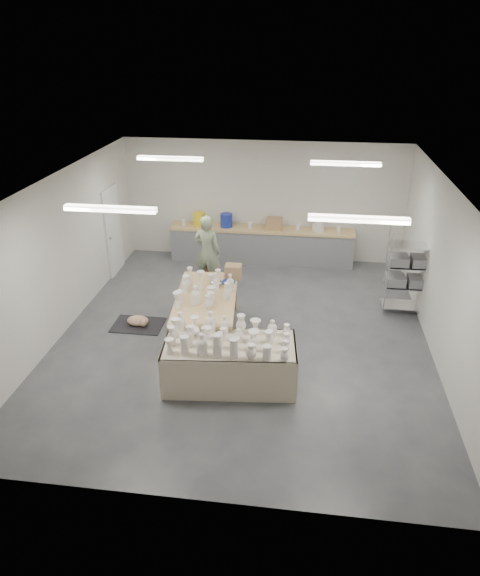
# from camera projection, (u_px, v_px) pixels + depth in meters

# --- Properties ---
(room) EXTENTS (8.00, 8.02, 3.00)m
(room) POSITION_uv_depth(u_px,v_px,m) (238.00, 234.00, 9.16)
(room) COLOR #424449
(room) RESTS_ON ground
(back_counter) EXTENTS (4.60, 0.60, 1.24)m
(back_counter) POSITION_uv_depth(u_px,v_px,m) (261.00, 244.00, 13.04)
(back_counter) COLOR tan
(back_counter) RESTS_ON ground
(wire_shelf) EXTENTS (0.88, 0.48, 1.80)m
(wire_shelf) POSITION_uv_depth(u_px,v_px,m) (408.00, 272.00, 10.44)
(wire_shelf) COLOR silver
(wire_shelf) RESTS_ON ground
(drying_table) EXTENTS (2.25, 1.22, 1.13)m
(drying_table) POSITION_uv_depth(u_px,v_px,m) (229.00, 361.00, 8.43)
(drying_table) COLOR olive
(drying_table) RESTS_ON ground
(work_table) EXTENTS (1.32, 2.32, 1.21)m
(work_table) POSITION_uv_depth(u_px,v_px,m) (208.00, 294.00, 9.70)
(work_table) COLOR tan
(work_table) RESTS_ON ground
(rug) EXTENTS (1.00, 0.70, 0.02)m
(rug) POSITION_uv_depth(u_px,v_px,m) (138.00, 325.00, 10.31)
(rug) COLOR black
(rug) RESTS_ON ground
(cat) EXTENTS (0.51, 0.42, 0.19)m
(cat) POSITION_uv_depth(u_px,v_px,m) (139.00, 321.00, 10.25)
(cat) COLOR white
(cat) RESTS_ON rug
(potter) EXTENTS (0.69, 0.51, 1.72)m
(potter) POSITION_uv_depth(u_px,v_px,m) (207.00, 252.00, 11.56)
(potter) COLOR #91A27E
(potter) RESTS_ON ground
(red_stool) EXTENTS (0.46, 0.46, 0.36)m
(red_stool) POSITION_uv_depth(u_px,v_px,m) (210.00, 269.00, 12.04)
(red_stool) COLOR red
(red_stool) RESTS_ON ground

